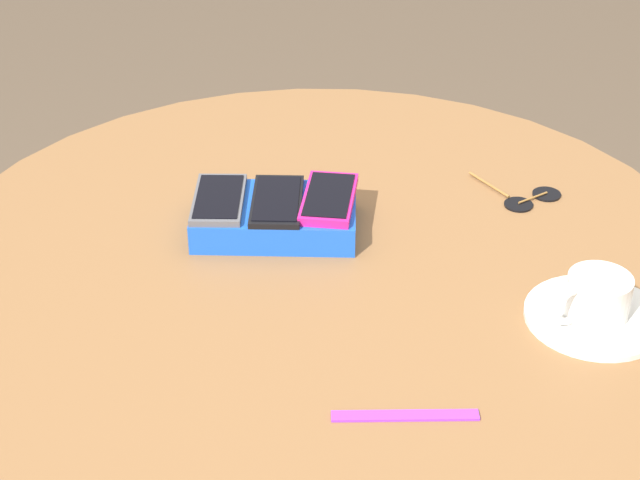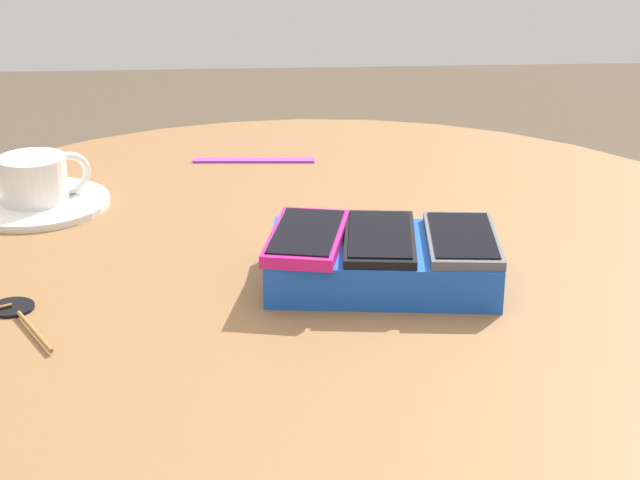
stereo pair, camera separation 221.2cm
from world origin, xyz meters
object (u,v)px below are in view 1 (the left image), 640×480
(saucer, at_px, (595,316))
(lanyard_strap, at_px, (405,416))
(coffee_cup, at_px, (596,296))
(sunglasses, at_px, (528,198))
(phone_magenta, at_px, (329,199))
(phone_box, at_px, (275,217))
(phone_black, at_px, (277,201))
(round_table, at_px, (320,318))
(phone_gray, at_px, (219,199))

(saucer, relative_size, lanyard_strap, 1.07)
(saucer, distance_m, coffee_cup, 0.03)
(coffee_cup, bearing_deg, sunglasses, 91.60)
(phone_magenta, xyz_separation_m, lanyard_strap, (0.05, -0.39, -0.05))
(lanyard_strap, bearing_deg, phone_box, 107.46)
(phone_black, bearing_deg, phone_box, 163.50)
(round_table, distance_m, saucer, 0.38)
(phone_gray, xyz_separation_m, phone_magenta, (0.15, -0.01, 0.00))
(sunglasses, bearing_deg, phone_gray, -173.67)
(phone_black, xyz_separation_m, phone_magenta, (0.07, -0.00, 0.00))
(phone_box, height_order, lanyard_strap, phone_box)
(saucer, distance_m, sunglasses, 0.29)
(phone_magenta, height_order, sunglasses, phone_magenta)
(round_table, relative_size, lanyard_strap, 6.68)
(lanyard_strap, height_order, sunglasses, sunglasses)
(round_table, distance_m, sunglasses, 0.35)
(coffee_cup, distance_m, lanyard_strap, 0.30)
(saucer, bearing_deg, phone_black, 147.87)
(phone_magenta, xyz_separation_m, sunglasses, (0.29, 0.06, -0.05))
(round_table, bearing_deg, phone_box, 132.05)
(lanyard_strap, distance_m, sunglasses, 0.51)
(phone_black, height_order, sunglasses, phone_black)
(phone_magenta, height_order, lanyard_strap, phone_magenta)
(phone_box, xyz_separation_m, coffee_cup, (0.37, -0.24, 0.01))
(phone_gray, bearing_deg, sunglasses, 6.33)
(phone_magenta, bearing_deg, round_table, -105.33)
(phone_box, height_order, sunglasses, phone_box)
(phone_magenta, bearing_deg, phone_black, 178.39)
(round_table, distance_m, lanyard_strap, 0.35)
(phone_gray, distance_m, phone_black, 0.08)
(phone_box, height_order, phone_magenta, phone_magenta)
(phone_gray, height_order, saucer, phone_gray)
(phone_box, distance_m, saucer, 0.44)
(lanyard_strap, bearing_deg, round_table, 101.42)
(saucer, xyz_separation_m, sunglasses, (-0.01, 0.29, -0.00))
(phone_black, relative_size, sunglasses, 1.14)
(phone_box, xyz_separation_m, phone_black, (0.00, -0.00, 0.03))
(phone_black, relative_size, phone_magenta, 0.97)
(phone_black, bearing_deg, saucer, -32.13)
(phone_gray, xyz_separation_m, sunglasses, (0.44, 0.05, -0.04))
(lanyard_strap, bearing_deg, sunglasses, 61.68)
(phone_gray, distance_m, sunglasses, 0.44)
(saucer, bearing_deg, phone_gray, 151.62)
(phone_black, xyz_separation_m, coffee_cup, (0.37, -0.23, -0.01))
(phone_gray, bearing_deg, round_table, -28.49)
(phone_magenta, height_order, coffee_cup, coffee_cup)
(phone_magenta, relative_size, sunglasses, 1.17)
(round_table, height_order, lanyard_strap, lanyard_strap)
(round_table, bearing_deg, phone_black, 130.88)
(round_table, bearing_deg, phone_magenta, 74.67)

